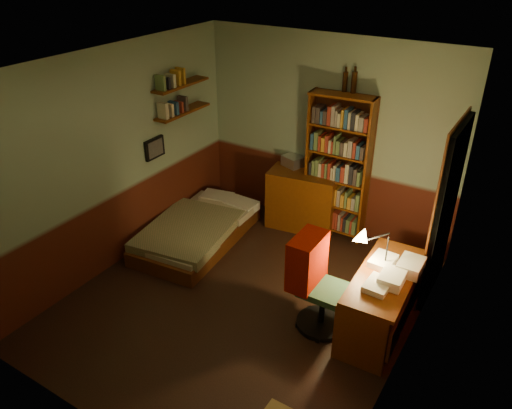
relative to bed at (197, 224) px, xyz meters
The scene contains 22 objects.
floor 1.40m from the bed, 30.15° to the right, with size 3.50×4.00×0.02m, color black.
ceiling 2.72m from the bed, 30.15° to the right, with size 3.50×4.00×0.02m, color silver.
wall_back 2.06m from the bed, 47.94° to the left, with size 3.50×0.02×2.60m, color gray.
wall_left 1.37m from the bed, 129.52° to the right, with size 0.02×4.00×2.60m, color gray.
wall_right 3.20m from the bed, 13.18° to the right, with size 0.02×4.00×2.60m, color gray.
wall_front 3.13m from the bed, 66.22° to the right, with size 3.50×0.02×2.60m, color gray.
doorway 3.06m from the bed, 11.82° to the left, with size 0.06×0.90×2.00m, color black.
door_trim 3.03m from the bed, 11.96° to the left, with size 0.02×0.98×2.08m, color #47200B.
bed is the anchor object (origin of this frame).
dresser 1.47m from the bed, 47.04° to the left, with size 0.92×0.46×0.82m, color #5F2B0B.
mini_stereo 1.55m from the bed, 57.53° to the left, with size 0.27×0.20×0.14m, color #B2B2B7.
bookshelf 1.97m from the bed, 39.03° to the left, with size 0.83×0.26×1.93m, color #5F2B0B.
bottle_left 2.60m from the bed, 42.29° to the left, with size 0.06×0.06×0.24m, color black.
bottle_right 2.66m from the bed, 40.05° to the left, with size 0.07×0.07×0.26m, color black.
desk 2.65m from the bed, ahead, with size 0.53×1.27×0.68m, color #5F2B0B.
paper_stack 2.85m from the bed, ahead, with size 0.23×0.31×0.12m, color silver.
desk_lamp 2.67m from the bed, ahead, with size 0.17×0.17×0.55m, color black.
office_chair 2.21m from the bed, 16.50° to the right, with size 0.52×0.46×1.04m, color #2F5439.
red_jacket 2.16m from the bed, 12.62° to the right, with size 0.26×0.47×0.55m, color #A81400.
wall_shelf_lower 1.47m from the bed, 137.74° to the left, with size 0.20×0.90×0.03m, color #5F2B0B.
wall_shelf_upper 1.79m from the bed, 137.74° to the left, with size 0.20×0.90×0.03m, color #5F2B0B.
framed_picture 1.12m from the bed, behind, with size 0.04×0.32×0.26m, color black.
Camera 1 is at (2.44, -3.69, 3.63)m, focal length 35.00 mm.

